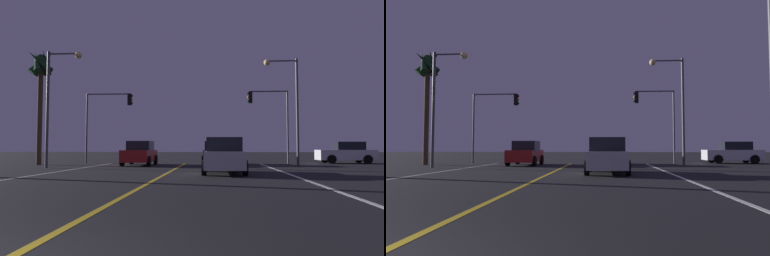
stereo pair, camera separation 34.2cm
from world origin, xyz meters
TOP-DOWN VIEW (x-y plane):
  - lane_edge_right at (5.74, 9.20)m, footprint 0.16×30.40m
  - lane_center_divider at (0.00, 9.20)m, footprint 0.16×30.40m
  - car_crossing_side at (12.67, 25.96)m, footprint 4.30×2.02m
  - car_lead_same_lane at (2.72, 14.18)m, footprint 2.02×4.30m
  - car_ahead_far at (2.39, 23.38)m, footprint 2.02×4.30m
  - car_oncoming at (-2.96, 21.91)m, footprint 2.02×4.30m
  - traffic_light_near_right at (6.48, 24.90)m, footprint 3.17×0.36m
  - traffic_light_near_left at (-6.15, 24.90)m, footprint 3.80×0.36m
  - street_lamp_right_near at (7.50, 8.80)m, footprint 2.02×0.44m
  - street_lamp_left_mid at (-7.42, 18.24)m, footprint 2.20×0.44m
  - street_lamp_right_far at (7.39, 21.73)m, footprint 2.33×0.44m
  - palm_tree_left_mid at (-10.28, 21.87)m, footprint 2.12×2.02m

SIDE VIEW (x-z plane):
  - lane_edge_right at x=5.74m, z-range 0.00..0.01m
  - lane_center_divider at x=0.00m, z-range 0.00..0.01m
  - car_crossing_side at x=12.67m, z-range -0.03..1.67m
  - car_lead_same_lane at x=2.72m, z-range -0.03..1.67m
  - car_ahead_far at x=2.39m, z-range -0.03..1.67m
  - car_oncoming at x=-2.96m, z-range -0.03..1.67m
  - traffic_light_near_left at x=-6.15m, z-range 1.38..6.96m
  - traffic_light_near_right at x=6.48m, z-range 1.36..7.03m
  - street_lamp_left_mid at x=-7.42m, z-range 1.04..8.22m
  - street_lamp_right_far at x=7.39m, z-range 1.06..8.44m
  - street_lamp_right_near at x=7.50m, z-range 1.06..8.91m
  - palm_tree_left_mid at x=-10.28m, z-range 2.51..10.91m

